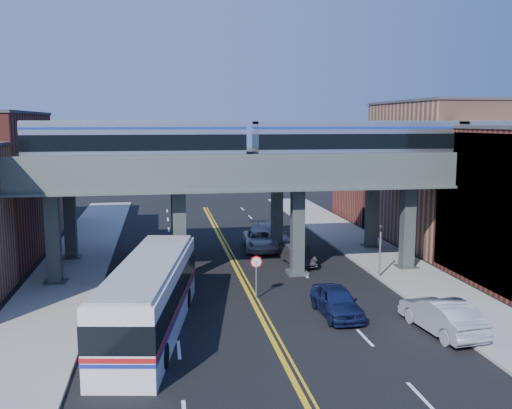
% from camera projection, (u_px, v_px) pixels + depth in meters
% --- Properties ---
extents(ground, '(120.00, 120.00, 0.00)m').
position_uv_depth(ground, '(260.00, 316.00, 30.94)').
color(ground, black).
rests_on(ground, ground).
extents(sidewalk_west, '(5.00, 70.00, 0.16)m').
position_uv_depth(sidewalk_west, '(69.00, 275.00, 38.80)').
color(sidewalk_west, gray).
rests_on(sidewalk_west, ground).
extents(sidewalk_east, '(5.00, 70.00, 0.16)m').
position_uv_depth(sidewalk_east, '(388.00, 262.00, 42.57)').
color(sidewalk_east, gray).
rests_on(sidewalk_east, ground).
extents(building_west_c, '(8.00, 10.00, 8.00)m').
position_uv_depth(building_west_c, '(23.00, 188.00, 55.64)').
color(building_west_c, '#95604D').
rests_on(building_west_c, ground).
extents(building_east_b, '(8.00, 14.00, 12.00)m').
position_uv_depth(building_east_b, '(441.00, 174.00, 48.72)').
color(building_east_b, '#95604D').
rests_on(building_east_b, ground).
extents(building_east_c, '(8.00, 10.00, 9.00)m').
position_uv_depth(building_east_c, '(382.00, 177.00, 61.62)').
color(building_east_c, maroon).
rests_on(building_east_c, ground).
extents(mural_panel, '(0.10, 9.50, 9.50)m').
position_uv_depth(mural_panel, '(472.00, 211.00, 36.54)').
color(mural_panel, teal).
rests_on(mural_panel, ground).
extents(elevated_viaduct_near, '(52.00, 3.60, 7.40)m').
position_uv_depth(elevated_viaduct_near, '(239.00, 182.00, 37.81)').
color(elevated_viaduct_near, '#394241').
rests_on(elevated_viaduct_near, ground).
extents(elevated_viaduct_far, '(52.00, 3.60, 7.40)m').
position_uv_depth(elevated_viaduct_far, '(227.00, 173.00, 44.65)').
color(elevated_viaduct_far, '#394241').
rests_on(elevated_viaduct_far, ground).
extents(transit_train, '(42.90, 2.68, 3.12)m').
position_uv_depth(transit_train, '(355.00, 142.00, 38.74)').
color(transit_train, black).
rests_on(transit_train, elevated_viaduct_near).
extents(stop_sign, '(0.76, 0.09, 2.63)m').
position_uv_depth(stop_sign, '(256.00, 270.00, 33.66)').
color(stop_sign, slate).
rests_on(stop_sign, ground).
extents(traffic_signal, '(0.15, 0.18, 4.10)m').
position_uv_depth(traffic_signal, '(380.00, 245.00, 37.97)').
color(traffic_signal, slate).
rests_on(traffic_signal, ground).
extents(transit_bus, '(5.20, 13.78, 3.47)m').
position_uv_depth(transit_bus, '(150.00, 298.00, 28.29)').
color(transit_bus, silver).
rests_on(transit_bus, ground).
extents(car_lane_a, '(2.03, 4.81, 1.62)m').
position_uv_depth(car_lane_a, '(336.00, 301.00, 30.84)').
color(car_lane_a, '#111940').
rests_on(car_lane_a, ground).
extents(car_lane_b, '(1.98, 4.49, 1.44)m').
position_uv_depth(car_lane_b, '(297.00, 255.00, 41.98)').
color(car_lane_b, '#2E2D30').
rests_on(car_lane_b, ground).
extents(car_lane_c, '(3.02, 5.82, 1.57)m').
position_uv_depth(car_lane_c, '(260.00, 240.00, 46.89)').
color(car_lane_c, silver).
rests_on(car_lane_c, ground).
extents(car_lane_d, '(3.06, 6.29, 1.76)m').
position_uv_depth(car_lane_d, '(270.00, 235.00, 48.39)').
color(car_lane_d, '#A4A3A7').
rests_on(car_lane_d, ground).
extents(car_parked_curb, '(2.44, 5.53, 1.76)m').
position_uv_depth(car_parked_curb, '(441.00, 315.00, 28.36)').
color(car_parked_curb, '#A0A0A4').
rests_on(car_parked_curb, ground).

